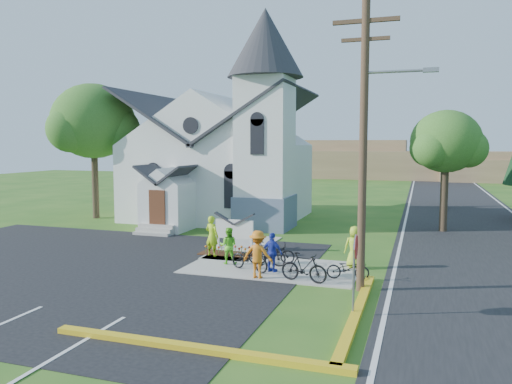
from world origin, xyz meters
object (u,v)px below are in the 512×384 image
(cyclist_2, at_px, (272,252))
(cyclist_4, at_px, (355,247))
(bike_1, at_px, (267,254))
(stop_sign, at_px, (355,258))
(bike_0, at_px, (250,258))
(cyclist_1, at_px, (228,246))
(bike_2, at_px, (274,253))
(utility_pole, at_px, (365,136))
(cyclist_0, at_px, (212,236))
(bike_3, at_px, (304,267))
(cyclist_3, at_px, (258,254))
(church_sign, at_px, (235,230))
(bike_4, at_px, (348,268))

(cyclist_2, distance_m, cyclist_4, 3.47)
(bike_1, height_order, cyclist_4, cyclist_4)
(stop_sign, height_order, bike_0, stop_sign)
(cyclist_1, xyz_separation_m, bike_2, (1.84, 0.55, -0.31))
(utility_pole, bearing_deg, cyclist_4, 102.31)
(cyclist_0, xyz_separation_m, bike_3, (4.91, -2.85, -0.38))
(cyclist_2, xyz_separation_m, bike_2, (-0.31, 1.25, -0.32))
(utility_pole, relative_size, cyclist_3, 5.52)
(church_sign, distance_m, bike_4, 6.91)
(cyclist_3, bearing_deg, cyclist_0, -42.28)
(stop_sign, relative_size, bike_1, 1.47)
(utility_pole, bearing_deg, bike_3, 172.07)
(cyclist_3, bearing_deg, cyclist_1, -42.39)
(church_sign, relative_size, cyclist_0, 1.20)
(cyclist_4, bearing_deg, cyclist_3, 29.88)
(utility_pole, bearing_deg, bike_1, 151.97)
(bike_0, xyz_separation_m, cyclist_3, (0.64, -0.90, 0.41))
(bike_1, relative_size, cyclist_2, 1.07)
(bike_2, xyz_separation_m, bike_3, (1.82, -2.27, 0.08))
(bike_1, bearing_deg, cyclist_1, 100.84)
(cyclist_0, height_order, cyclist_4, cyclist_0)
(church_sign, relative_size, bike_2, 1.25)
(cyclist_0, xyz_separation_m, cyclist_3, (3.12, -2.85, -0.01))
(bike_3, height_order, bike_4, bike_3)
(utility_pole, height_order, cyclist_3, utility_pole)
(cyclist_0, distance_m, bike_1, 3.06)
(cyclist_4, bearing_deg, cyclist_0, -10.97)
(bike_4, bearing_deg, utility_pole, -157.35)
(bike_1, relative_size, bike_2, 0.95)
(church_sign, bearing_deg, stop_sign, -48.12)
(cyclist_2, bearing_deg, cyclist_4, -132.32)
(bike_4, bearing_deg, stop_sign, -176.44)
(stop_sign, bearing_deg, cyclist_4, 97.28)
(utility_pole, xyz_separation_m, cyclist_1, (-5.82, 2.02, -4.57))
(stop_sign, bearing_deg, bike_2, 127.52)
(cyclist_2, height_order, bike_2, cyclist_2)
(utility_pole, bearing_deg, church_sign, 144.40)
(stop_sign, xyz_separation_m, cyclist_3, (-4.01, 3.00, -0.83))
(church_sign, height_order, cyclist_3, cyclist_3)
(cyclist_2, relative_size, bike_4, 0.99)
(church_sign, bearing_deg, bike_0, -60.52)
(stop_sign, relative_size, bike_3, 1.38)
(cyclist_0, xyz_separation_m, cyclist_2, (3.39, -1.83, -0.14))
(bike_1, bearing_deg, cyclist_4, -73.13)
(cyclist_3, xyz_separation_m, bike_4, (3.28, 0.86, -0.49))
(bike_0, relative_size, cyclist_1, 1.21)
(bike_0, distance_m, bike_4, 3.92)
(cyclist_1, relative_size, bike_1, 0.93)
(bike_1, distance_m, bike_4, 3.67)
(utility_pole, xyz_separation_m, bike_1, (-4.18, 2.22, -4.85))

